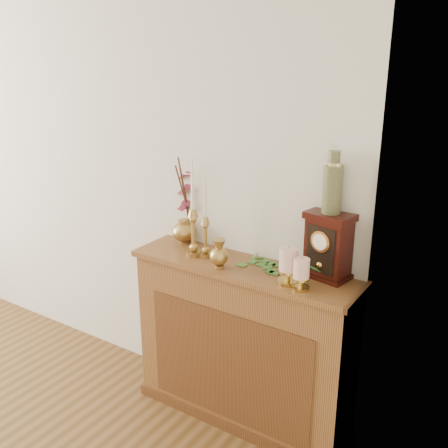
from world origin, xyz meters
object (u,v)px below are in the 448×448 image
Objects in this scene: ginger_jar at (186,203)px; mantel_clock at (328,246)px; candlestick_left at (193,225)px; candlestick_center at (205,230)px; ceramic_vase at (333,186)px; bud_vase at (219,254)px.

ginger_jar reaches higher than mantel_clock.
candlestick_left reaches higher than candlestick_center.
candlestick_center is 1.54× the size of ceramic_vase.
ginger_jar is at bearing 177.68° from ceramic_vase.
candlestick_center is at bearing 16.36° from candlestick_left.
candlestick_left is 1.61× the size of mantel_clock.
candlestick_center reaches higher than mantel_clock.
ginger_jar is at bearing -171.57° from mantel_clock.
bud_vase is 0.66m from ceramic_vase.
candlestick_center is at bearing -170.47° from ceramic_vase.
mantel_clock is 1.12× the size of ceramic_vase.
ginger_jar reaches higher than candlestick_center.
candlestick_left reaches higher than bud_vase.
candlestick_center is 0.19m from bud_vase.
ceramic_vase is at bearing 10.17° from candlestick_left.
candlestick_center is 1.38× the size of mantel_clock.
ginger_jar reaches higher than bud_vase.
ceramic_vase reaches higher than candlestick_center.
ginger_jar is at bearing 136.13° from candlestick_left.
candlestick_center is 0.29m from ginger_jar.
candlestick_left reaches higher than mantel_clock.
candlestick_center is at bearing 148.08° from bud_vase.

